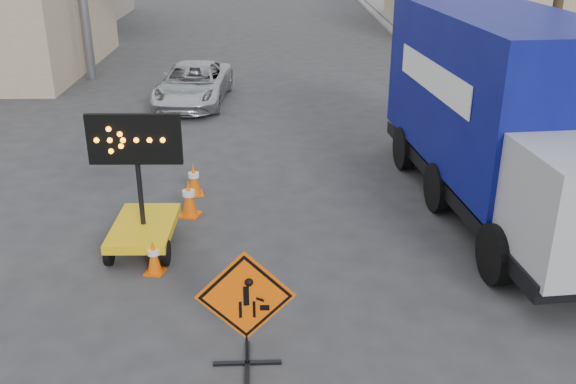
{
  "coord_description": "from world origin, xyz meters",
  "views": [
    {
      "loc": [
        0.64,
        -6.99,
        5.81
      ],
      "look_at": [
        0.85,
        2.72,
        1.64
      ],
      "focal_mm": 40.0,
      "sensor_mm": 36.0,
      "label": 1
    }
  ],
  "objects_px": {
    "construction_sign": "(246,307)",
    "arrow_board": "(143,219)",
    "pickup_truck": "(193,84)",
    "box_truck": "(503,126)"
  },
  "relations": [
    {
      "from": "construction_sign",
      "to": "arrow_board",
      "type": "height_order",
      "value": "arrow_board"
    },
    {
      "from": "arrow_board",
      "to": "construction_sign",
      "type": "bearing_deg",
      "value": -58.72
    },
    {
      "from": "pickup_truck",
      "to": "box_truck",
      "type": "distance_m",
      "value": 11.54
    },
    {
      "from": "construction_sign",
      "to": "box_truck",
      "type": "distance_m",
      "value": 7.36
    },
    {
      "from": "pickup_truck",
      "to": "box_truck",
      "type": "relative_size",
      "value": 0.54
    },
    {
      "from": "pickup_truck",
      "to": "box_truck",
      "type": "height_order",
      "value": "box_truck"
    },
    {
      "from": "construction_sign",
      "to": "pickup_truck",
      "type": "height_order",
      "value": "construction_sign"
    },
    {
      "from": "pickup_truck",
      "to": "construction_sign",
      "type": "bearing_deg",
      "value": -76.7
    },
    {
      "from": "arrow_board",
      "to": "box_truck",
      "type": "xyz_separation_m",
      "value": [
        7.2,
        1.66,
        1.24
      ]
    },
    {
      "from": "box_truck",
      "to": "pickup_truck",
      "type": "bearing_deg",
      "value": 124.84
    }
  ]
}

